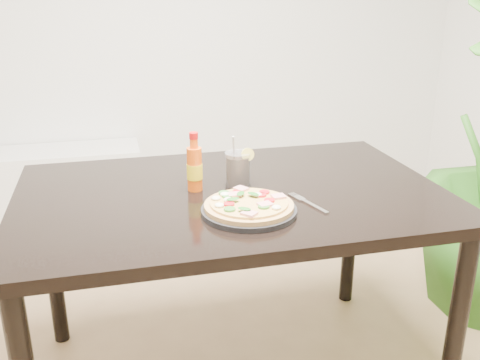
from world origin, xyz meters
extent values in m
plane|color=white|center=(0.00, 2.25, 1.30)|extent=(4.00, 0.00, 4.00)
cube|color=black|center=(0.12, 0.56, 0.73)|extent=(1.40, 0.90, 0.04)
cylinder|color=black|center=(0.76, 0.17, 0.35)|extent=(0.06, 0.06, 0.71)
cylinder|color=black|center=(-0.52, 0.95, 0.35)|extent=(0.06, 0.06, 0.71)
cylinder|color=black|center=(0.76, 0.95, 0.35)|extent=(0.06, 0.06, 0.71)
cylinder|color=black|center=(0.13, 0.36, 0.76)|extent=(0.29, 0.29, 0.02)
cylinder|color=tan|center=(0.13, 0.36, 0.77)|extent=(0.27, 0.27, 0.01)
cylinder|color=#D8B05E|center=(0.13, 0.36, 0.78)|extent=(0.23, 0.23, 0.01)
cube|color=pink|center=(0.11, 0.27, 0.79)|extent=(0.05, 0.05, 0.01)
cube|color=pink|center=(0.22, 0.37, 0.79)|extent=(0.04, 0.04, 0.01)
cube|color=pink|center=(0.17, 0.32, 0.79)|extent=(0.05, 0.04, 0.01)
cube|color=pink|center=(0.10, 0.42, 0.79)|extent=(0.04, 0.03, 0.01)
cube|color=pink|center=(0.13, 0.46, 0.79)|extent=(0.05, 0.05, 0.01)
cylinder|color=red|center=(0.19, 0.42, 0.79)|extent=(0.03, 0.03, 0.01)
cylinder|color=red|center=(0.18, 0.40, 0.79)|extent=(0.03, 0.03, 0.01)
cylinder|color=red|center=(0.07, 0.35, 0.79)|extent=(0.03, 0.03, 0.01)
cylinder|color=red|center=(0.19, 0.35, 0.79)|extent=(0.03, 0.03, 0.01)
cylinder|color=red|center=(0.11, 0.44, 0.79)|extent=(0.03, 0.03, 0.01)
cylinder|color=#387F2A|center=(0.08, 0.42, 0.79)|extent=(0.03, 0.03, 0.01)
cylinder|color=#387F2A|center=(0.07, 0.44, 0.79)|extent=(0.03, 0.03, 0.01)
cylinder|color=#387F2A|center=(0.06, 0.31, 0.79)|extent=(0.03, 0.03, 0.01)
cylinder|color=#387F2A|center=(0.16, 0.31, 0.79)|extent=(0.03, 0.03, 0.01)
ellipsoid|color=white|center=(0.19, 0.29, 0.79)|extent=(0.03, 0.03, 0.01)
ellipsoid|color=white|center=(0.04, 0.35, 0.79)|extent=(0.03, 0.03, 0.01)
ellipsoid|color=white|center=(0.07, 0.38, 0.79)|extent=(0.03, 0.03, 0.01)
ellipsoid|color=white|center=(0.17, 0.40, 0.79)|extent=(0.03, 0.03, 0.01)
ellipsoid|color=white|center=(0.07, 0.43, 0.79)|extent=(0.03, 0.03, 0.01)
ellipsoid|color=white|center=(0.04, 0.40, 0.79)|extent=(0.03, 0.03, 0.01)
ellipsoid|color=#1D6F1A|center=(0.10, 0.29, 0.80)|extent=(0.04, 0.04, 0.00)
ellipsoid|color=#1D6F1A|center=(0.15, 0.40, 0.80)|extent=(0.04, 0.05, 0.00)
ellipsoid|color=#1D6F1A|center=(0.12, 0.41, 0.80)|extent=(0.04, 0.05, 0.00)
ellipsoid|color=#1D6F1A|center=(0.08, 0.37, 0.80)|extent=(0.04, 0.03, 0.00)
cylinder|color=#EB570D|center=(0.01, 0.59, 0.82)|extent=(0.06, 0.06, 0.15)
cylinder|color=yellow|center=(0.01, 0.59, 0.82)|extent=(0.05, 0.05, 0.05)
cylinder|color=#EB570D|center=(0.01, 0.59, 0.91)|extent=(0.03, 0.03, 0.03)
cylinder|color=red|center=(0.01, 0.59, 0.94)|extent=(0.03, 0.03, 0.02)
cylinder|color=black|center=(0.15, 0.60, 0.80)|extent=(0.08, 0.08, 0.10)
cylinder|color=silver|center=(0.15, 0.60, 0.81)|extent=(0.09, 0.09, 0.12)
cylinder|color=#F2E059|center=(0.18, 0.58, 0.86)|extent=(0.04, 0.01, 0.04)
cylinder|color=#B2B2B7|center=(0.14, 0.61, 0.84)|extent=(0.03, 0.06, 0.17)
cube|color=silver|center=(0.34, 0.36, 0.75)|extent=(0.05, 0.12, 0.00)
cube|color=silver|center=(0.31, 0.43, 0.75)|extent=(0.03, 0.05, 0.00)
cube|color=silver|center=(0.30, 0.46, 0.75)|extent=(0.01, 0.03, 0.00)
cube|color=silver|center=(0.30, 0.46, 0.75)|extent=(0.01, 0.03, 0.00)
cube|color=silver|center=(0.31, 0.46, 0.75)|extent=(0.01, 0.03, 0.00)
cube|color=silver|center=(0.31, 0.47, 0.75)|extent=(0.01, 0.03, 0.00)
cube|color=white|center=(-0.80, 2.07, 0.25)|extent=(1.40, 0.34, 0.50)
camera|label=1|loc=(-0.25, -1.05, 1.39)|focal=40.00mm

